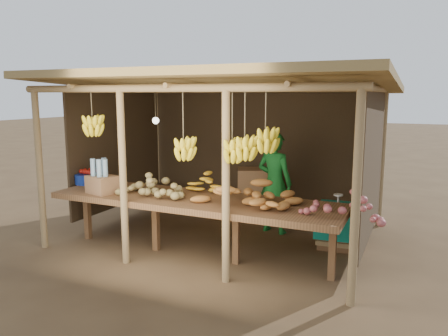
% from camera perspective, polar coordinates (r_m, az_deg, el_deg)
% --- Properties ---
extents(ground, '(60.00, 60.00, 0.00)m').
position_cam_1_polar(ground, '(6.74, 0.00, -8.83)').
color(ground, brown).
rests_on(ground, ground).
extents(stall_structure, '(4.70, 3.50, 2.43)m').
position_cam_1_polar(stall_structure, '(6.30, -0.48, 7.50)').
color(stall_structure, '#997A4F').
rests_on(stall_structure, ground).
extents(counter, '(3.90, 1.05, 0.80)m').
position_cam_1_polar(counter, '(5.72, -3.93, -4.51)').
color(counter, brown).
rests_on(counter, ground).
extents(potato_heap, '(1.06, 0.72, 0.37)m').
position_cam_1_polar(potato_heap, '(5.89, -8.31, -1.74)').
color(potato_heap, '#98864E').
rests_on(potato_heap, counter).
extents(sweet_potato_heap, '(1.14, 0.70, 0.36)m').
position_cam_1_polar(sweet_potato_heap, '(5.26, 2.86, -3.01)').
color(sweet_potato_heap, '#B5712E').
rests_on(sweet_potato_heap, counter).
extents(onion_heap, '(0.95, 0.67, 0.36)m').
position_cam_1_polar(onion_heap, '(4.96, 15.17, -4.14)').
color(onion_heap, '#AE5554').
rests_on(onion_heap, counter).
extents(banana_pile, '(0.61, 0.45, 0.35)m').
position_cam_1_polar(banana_pile, '(6.00, -2.20, -1.55)').
color(banana_pile, yellow).
rests_on(banana_pile, counter).
extents(tomato_basin, '(0.41, 0.41, 0.22)m').
position_cam_1_polar(tomato_basin, '(6.91, -17.22, -1.20)').
color(tomato_basin, navy).
rests_on(tomato_basin, counter).
extents(bottle_box, '(0.45, 0.39, 0.48)m').
position_cam_1_polar(bottle_box, '(6.17, -15.67, -1.49)').
color(bottle_box, '#946742').
rests_on(bottle_box, counter).
extents(vendor, '(0.63, 0.48, 1.57)m').
position_cam_1_polar(vendor, '(6.78, 6.61, -1.94)').
color(vendor, '#186E26').
rests_on(vendor, ground).
extents(tarp_crate, '(0.69, 0.61, 0.79)m').
position_cam_1_polar(tarp_crate, '(6.38, 15.08, -7.20)').
color(tarp_crate, brown).
rests_on(tarp_crate, ground).
extents(carton_stack, '(1.26, 0.60, 0.86)m').
position_cam_1_polar(carton_stack, '(7.59, 2.46, -3.75)').
color(carton_stack, '#946742').
rests_on(carton_stack, ground).
extents(burlap_sacks, '(0.77, 0.40, 0.54)m').
position_cam_1_polar(burlap_sacks, '(8.44, -7.73, -3.50)').
color(burlap_sacks, '#42311E').
rests_on(burlap_sacks, ground).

